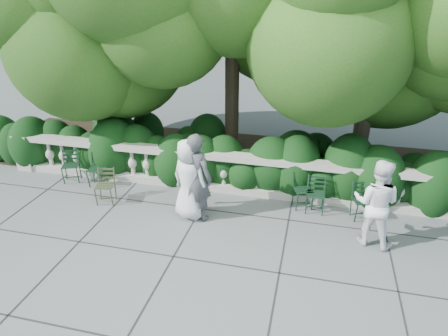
% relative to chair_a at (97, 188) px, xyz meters
% --- Properties ---
extents(ground, '(90.00, 90.00, 0.00)m').
position_rel_chair_a_xyz_m(ground, '(3.35, -1.17, 0.00)').
color(ground, '#525559').
rests_on(ground, ground).
extents(balustrade, '(12.00, 0.44, 1.00)m').
position_rel_chair_a_xyz_m(balustrade, '(3.35, 0.63, 0.49)').
color(balustrade, '#9E998E').
rests_on(balustrade, ground).
extents(shrub_hedge, '(15.00, 2.60, 1.70)m').
position_rel_chair_a_xyz_m(shrub_hedge, '(3.35, 1.83, 0.00)').
color(shrub_hedge, black).
rests_on(shrub_hedge, ground).
extents(tree_canopy, '(15.04, 6.52, 6.78)m').
position_rel_chair_a_xyz_m(tree_canopy, '(4.04, 2.02, 3.96)').
color(tree_canopy, '#3F3023').
rests_on(tree_canopy, ground).
extents(chair_a, '(0.50, 0.53, 0.84)m').
position_rel_chair_a_xyz_m(chair_a, '(0.00, 0.00, 0.00)').
color(chair_a, black).
rests_on(chair_a, ground).
extents(chair_b, '(0.59, 0.61, 0.84)m').
position_rel_chair_a_xyz_m(chair_b, '(-0.74, 0.05, 0.00)').
color(chair_b, black).
rests_on(chair_b, ground).
extents(chair_c, '(0.58, 0.61, 0.84)m').
position_rel_chair_a_xyz_m(chair_c, '(5.14, 0.13, 0.00)').
color(chair_c, black).
rests_on(chair_c, ground).
extents(chair_d, '(0.45, 0.49, 0.84)m').
position_rel_chair_a_xyz_m(chair_d, '(5.37, -0.02, 0.00)').
color(chair_d, black).
rests_on(chair_d, ground).
extents(chair_e, '(0.55, 0.58, 0.84)m').
position_rel_chair_a_xyz_m(chair_e, '(6.41, -0.07, 0.00)').
color(chair_e, black).
rests_on(chair_e, ground).
extents(chair_weathered, '(0.53, 0.56, 0.84)m').
position_rel_chair_a_xyz_m(chair_weathered, '(0.65, -0.75, 0.00)').
color(chair_weathered, black).
rests_on(chair_weathered, ground).
extents(person_businessman, '(1.04, 0.87, 1.82)m').
position_rel_chair_a_xyz_m(person_businessman, '(2.72, -0.71, 0.91)').
color(person_businessman, silver).
rests_on(person_businessman, ground).
extents(person_woman_grey, '(0.82, 0.67, 1.96)m').
position_rel_chair_a_xyz_m(person_woman_grey, '(2.89, -0.72, 0.98)').
color(person_woman_grey, '#3F4044').
rests_on(person_woman_grey, ground).
extents(person_casual_man, '(1.02, 0.89, 1.79)m').
position_rel_chair_a_xyz_m(person_casual_man, '(6.49, -0.80, 0.89)').
color(person_casual_man, white).
rests_on(person_casual_man, ground).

